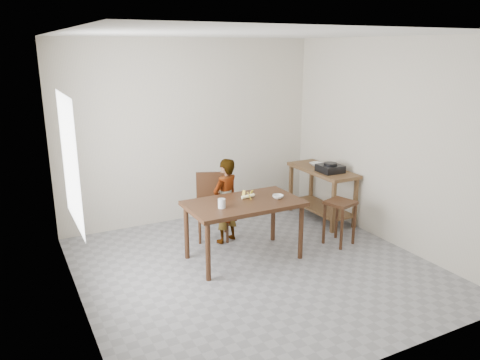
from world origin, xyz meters
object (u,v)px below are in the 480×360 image
dining_table (244,230)px  prep_counter (321,194)px  child (226,201)px  dining_chair (213,207)px  stool (339,223)px

dining_table → prep_counter: bearing=22.1°
child → dining_chair: bearing=-81.4°
stool → prep_counter: bearing=67.4°
dining_table → dining_chair: size_ratio=1.56×
prep_counter → stool: (-0.37, -0.89, -0.10)m
stool → child: bearing=149.5°
dining_chair → child: bearing=-38.6°
dining_chair → stool: dining_chair is taller
child → stool: size_ratio=1.93×
dining_table → child: (0.03, 0.59, 0.21)m
prep_counter → stool: prep_counter is taller
dining_chair → dining_table: bearing=-63.1°
dining_table → prep_counter: 1.86m
child → prep_counter: bearing=162.6°
dining_table → dining_chair: 0.78m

